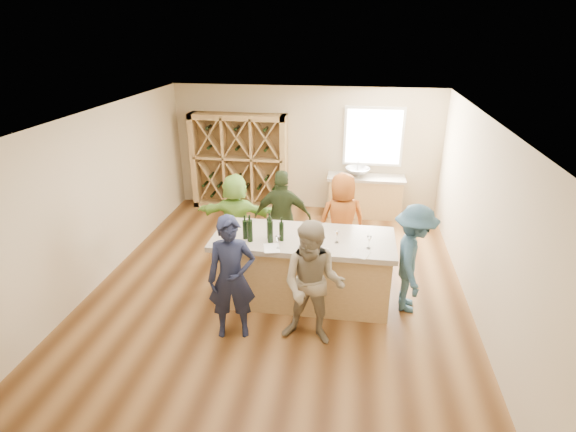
# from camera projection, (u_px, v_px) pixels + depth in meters

# --- Properties ---
(floor) EXTENTS (6.00, 7.00, 0.10)m
(floor) POSITION_uv_depth(u_px,v_px,m) (280.00, 285.00, 7.59)
(floor) COLOR brown
(floor) RESTS_ON ground
(ceiling) EXTENTS (6.00, 7.00, 0.10)m
(ceiling) POSITION_uv_depth(u_px,v_px,m) (279.00, 112.00, 6.45)
(ceiling) COLOR white
(ceiling) RESTS_ON ground
(wall_back) EXTENTS (6.00, 0.10, 2.80)m
(wall_back) POSITION_uv_depth(u_px,v_px,m) (306.00, 149.00, 10.24)
(wall_back) COLOR #C7B490
(wall_back) RESTS_ON ground
(wall_front) EXTENTS (6.00, 0.10, 2.80)m
(wall_front) POSITION_uv_depth(u_px,v_px,m) (210.00, 361.00, 3.79)
(wall_front) COLOR #C7B490
(wall_front) RESTS_ON ground
(wall_left) EXTENTS (0.10, 7.00, 2.80)m
(wall_left) POSITION_uv_depth(u_px,v_px,m) (99.00, 196.00, 7.44)
(wall_left) COLOR #C7B490
(wall_left) RESTS_ON ground
(wall_right) EXTENTS (0.10, 7.00, 2.80)m
(wall_right) POSITION_uv_depth(u_px,v_px,m) (484.00, 218.00, 6.60)
(wall_right) COLOR #C7B490
(wall_right) RESTS_ON ground
(window_frame) EXTENTS (1.30, 0.06, 1.30)m
(window_frame) POSITION_uv_depth(u_px,v_px,m) (373.00, 137.00, 9.83)
(window_frame) COLOR white
(window_frame) RESTS_ON wall_back
(window_pane) EXTENTS (1.18, 0.01, 1.18)m
(window_pane) POSITION_uv_depth(u_px,v_px,m) (374.00, 137.00, 9.80)
(window_pane) COLOR white
(window_pane) RESTS_ON wall_back
(wine_rack) EXTENTS (2.20, 0.45, 2.20)m
(wine_rack) POSITION_uv_depth(u_px,v_px,m) (239.00, 162.00, 10.31)
(wine_rack) COLOR tan
(wine_rack) RESTS_ON floor
(back_counter_base) EXTENTS (1.60, 0.58, 0.86)m
(back_counter_base) POSITION_uv_depth(u_px,v_px,m) (365.00, 197.00, 10.11)
(back_counter_base) COLOR tan
(back_counter_base) RESTS_ON floor
(back_counter_top) EXTENTS (1.70, 0.62, 0.06)m
(back_counter_top) POSITION_uv_depth(u_px,v_px,m) (366.00, 178.00, 9.93)
(back_counter_top) COLOR #A69A88
(back_counter_top) RESTS_ON back_counter_base
(sink) EXTENTS (0.54, 0.54, 0.19)m
(sink) POSITION_uv_depth(u_px,v_px,m) (358.00, 172.00, 9.91)
(sink) COLOR silver
(sink) RESTS_ON back_counter_top
(faucet) EXTENTS (0.02, 0.02, 0.30)m
(faucet) POSITION_uv_depth(u_px,v_px,m) (358.00, 167.00, 10.05)
(faucet) COLOR silver
(faucet) RESTS_ON back_counter_top
(tasting_counter_base) EXTENTS (2.60, 1.00, 1.00)m
(tasting_counter_base) POSITION_uv_depth(u_px,v_px,m) (303.00, 270.00, 6.96)
(tasting_counter_base) COLOR tan
(tasting_counter_base) RESTS_ON floor
(tasting_counter_top) EXTENTS (2.72, 1.12, 0.08)m
(tasting_counter_top) POSITION_uv_depth(u_px,v_px,m) (303.00, 239.00, 6.75)
(tasting_counter_top) COLOR #A69A88
(tasting_counter_top) RESTS_ON tasting_counter_base
(wine_bottle_a) EXTENTS (0.09, 0.09, 0.29)m
(wine_bottle_a) POSITION_uv_depth(u_px,v_px,m) (245.00, 230.00, 6.62)
(wine_bottle_a) COLOR black
(wine_bottle_a) RESTS_ON tasting_counter_top
(wine_bottle_b) EXTENTS (0.09, 0.09, 0.34)m
(wine_bottle_b) POSITION_uv_depth(u_px,v_px,m) (250.00, 231.00, 6.53)
(wine_bottle_b) COLOR black
(wine_bottle_b) RESTS_ON tasting_counter_top
(wine_bottle_c) EXTENTS (0.09, 0.09, 0.33)m
(wine_bottle_c) POSITION_uv_depth(u_px,v_px,m) (269.00, 228.00, 6.62)
(wine_bottle_c) COLOR black
(wine_bottle_c) RESTS_ON tasting_counter_top
(wine_bottle_d) EXTENTS (0.10, 0.10, 0.34)m
(wine_bottle_d) POSITION_uv_depth(u_px,v_px,m) (270.00, 232.00, 6.50)
(wine_bottle_d) COLOR black
(wine_bottle_d) RESTS_ON tasting_counter_top
(wine_bottle_e) EXTENTS (0.09, 0.09, 0.28)m
(wine_bottle_e) POSITION_uv_depth(u_px,v_px,m) (281.00, 232.00, 6.56)
(wine_bottle_e) COLOR black
(wine_bottle_e) RESTS_ON tasting_counter_top
(wine_glass_a) EXTENTS (0.09, 0.09, 0.20)m
(wine_glass_a) POSITION_uv_depth(u_px,v_px,m) (278.00, 242.00, 6.35)
(wine_glass_a) COLOR white
(wine_glass_a) RESTS_ON tasting_counter_top
(wine_glass_b) EXTENTS (0.08, 0.08, 0.19)m
(wine_glass_b) POSITION_uv_depth(u_px,v_px,m) (311.00, 245.00, 6.29)
(wine_glass_b) COLOR white
(wine_glass_b) RESTS_ON tasting_counter_top
(wine_glass_d) EXTENTS (0.08, 0.08, 0.18)m
(wine_glass_d) POSITION_uv_depth(u_px,v_px,m) (337.00, 237.00, 6.52)
(wine_glass_d) COLOR white
(wine_glass_d) RESTS_ON tasting_counter_top
(wine_glass_e) EXTENTS (0.08, 0.08, 0.19)m
(wine_glass_e) POSITION_uv_depth(u_px,v_px,m) (369.00, 242.00, 6.35)
(wine_glass_e) COLOR white
(wine_glass_e) RESTS_ON tasting_counter_top
(tasting_menu_a) EXTENTS (0.29, 0.35, 0.00)m
(tasting_menu_a) POSITION_uv_depth(u_px,v_px,m) (272.00, 248.00, 6.39)
(tasting_menu_a) COLOR white
(tasting_menu_a) RESTS_ON tasting_counter_top
(tasting_menu_b) EXTENTS (0.29, 0.34, 0.00)m
(tasting_menu_b) POSITION_uv_depth(u_px,v_px,m) (318.00, 251.00, 6.30)
(tasting_menu_b) COLOR white
(tasting_menu_b) RESTS_ON tasting_counter_top
(tasting_menu_c) EXTENTS (0.28, 0.33, 0.00)m
(tasting_menu_c) POSITION_uv_depth(u_px,v_px,m) (361.00, 254.00, 6.23)
(tasting_menu_c) COLOR white
(tasting_menu_c) RESTS_ON tasting_counter_top
(person_near_left) EXTENTS (0.74, 0.61, 1.78)m
(person_near_left) POSITION_uv_depth(u_px,v_px,m) (232.00, 278.00, 6.00)
(person_near_left) COLOR #191E38
(person_near_left) RESTS_ON floor
(person_near_right) EXTENTS (0.90, 0.56, 1.76)m
(person_near_right) POSITION_uv_depth(u_px,v_px,m) (313.00, 285.00, 5.86)
(person_near_right) COLOR gray
(person_near_right) RESTS_ON floor
(person_server) EXTENTS (0.57, 1.11, 1.68)m
(person_server) POSITION_uv_depth(u_px,v_px,m) (413.00, 259.00, 6.59)
(person_server) COLOR #335972
(person_server) RESTS_ON floor
(person_far_mid) EXTENTS (1.05, 0.59, 1.73)m
(person_far_mid) POSITION_uv_depth(u_px,v_px,m) (283.00, 218.00, 7.94)
(person_far_mid) COLOR #263319
(person_far_mid) RESTS_ON floor
(person_far_right) EXTENTS (0.96, 0.76, 1.72)m
(person_far_right) POSITION_uv_depth(u_px,v_px,m) (342.00, 221.00, 7.83)
(person_far_right) COLOR #994C19
(person_far_right) RESTS_ON floor
(person_far_left) EXTENTS (1.52, 0.61, 1.61)m
(person_far_left) POSITION_uv_depth(u_px,v_px,m) (236.00, 216.00, 8.15)
(person_far_left) COLOR #8CC64C
(person_far_left) RESTS_ON floor
(wine_bottle_f) EXTENTS (0.07, 0.07, 0.30)m
(wine_bottle_f) POSITION_uv_depth(u_px,v_px,m) (305.00, 237.00, 6.39)
(wine_bottle_f) COLOR black
(wine_bottle_f) RESTS_ON tasting_counter_top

